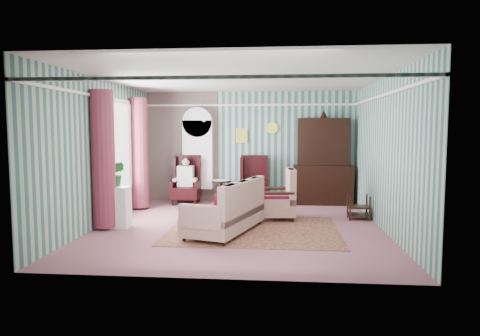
# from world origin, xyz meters

# --- Properties ---
(floor) EXTENTS (6.00, 6.00, 0.00)m
(floor) POSITION_xyz_m (0.00, 0.00, 0.00)
(floor) COLOR #91545B
(floor) RESTS_ON ground
(room_shell) EXTENTS (5.53, 6.02, 2.91)m
(room_shell) POSITION_xyz_m (-0.62, 0.18, 2.01)
(room_shell) COLOR #35625B
(room_shell) RESTS_ON ground
(bookcase) EXTENTS (0.80, 0.28, 2.24)m
(bookcase) POSITION_xyz_m (-1.35, 2.84, 1.12)
(bookcase) COLOR white
(bookcase) RESTS_ON floor
(dresser_hutch) EXTENTS (1.50, 0.56, 2.36)m
(dresser_hutch) POSITION_xyz_m (1.90, 2.72, 1.18)
(dresser_hutch) COLOR black
(dresser_hutch) RESTS_ON floor
(wingback_left) EXTENTS (0.76, 0.80, 1.25)m
(wingback_left) POSITION_xyz_m (-1.60, 2.45, 0.62)
(wingback_left) COLOR black
(wingback_left) RESTS_ON floor
(wingback_right) EXTENTS (0.76, 0.80, 1.25)m
(wingback_right) POSITION_xyz_m (0.15, 2.45, 0.62)
(wingback_right) COLOR black
(wingback_right) RESTS_ON floor
(seated_woman) EXTENTS (0.44, 0.40, 1.18)m
(seated_woman) POSITION_xyz_m (-1.60, 2.45, 0.59)
(seated_woman) COLOR white
(seated_woman) RESTS_ON floor
(round_side_table) EXTENTS (0.50, 0.50, 0.60)m
(round_side_table) POSITION_xyz_m (-0.70, 2.60, 0.30)
(round_side_table) COLOR black
(round_side_table) RESTS_ON floor
(nest_table) EXTENTS (0.45, 0.38, 0.54)m
(nest_table) POSITION_xyz_m (2.47, 0.90, 0.27)
(nest_table) COLOR black
(nest_table) RESTS_ON floor
(plant_stand) EXTENTS (0.55, 0.35, 0.80)m
(plant_stand) POSITION_xyz_m (-2.40, -0.30, 0.40)
(plant_stand) COLOR white
(plant_stand) RESTS_ON floor
(rug) EXTENTS (3.20, 2.60, 0.01)m
(rug) POSITION_xyz_m (0.30, -0.30, 0.01)
(rug) COLOR #55221C
(rug) RESTS_ON floor
(sofa) EXTENTS (1.44, 2.16, 1.05)m
(sofa) POSITION_xyz_m (-0.22, -0.52, 0.52)
(sofa) COLOR #B7B28E
(sofa) RESTS_ON floor
(floral_armchair) EXTENTS (0.89, 0.96, 0.88)m
(floral_armchair) POSITION_xyz_m (0.70, 0.77, 0.44)
(floral_armchair) COLOR beige
(floral_armchair) RESTS_ON floor
(coffee_table) EXTENTS (1.00, 0.76, 0.39)m
(coffee_table) POSITION_xyz_m (-0.47, -0.55, 0.20)
(coffee_table) COLOR black
(coffee_table) RESTS_ON floor
(potted_plant_a) EXTENTS (0.38, 0.33, 0.42)m
(potted_plant_a) POSITION_xyz_m (-2.50, -0.40, 1.01)
(potted_plant_a) COLOR #195119
(potted_plant_a) RESTS_ON plant_stand
(potted_plant_b) EXTENTS (0.27, 0.22, 0.48)m
(potted_plant_b) POSITION_xyz_m (-2.39, -0.15, 1.04)
(potted_plant_b) COLOR #1B5820
(potted_plant_b) RESTS_ON plant_stand
(potted_plant_c) EXTENTS (0.28, 0.28, 0.42)m
(potted_plant_c) POSITION_xyz_m (-2.52, -0.27, 1.01)
(potted_plant_c) COLOR #25581B
(potted_plant_c) RESTS_ON plant_stand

